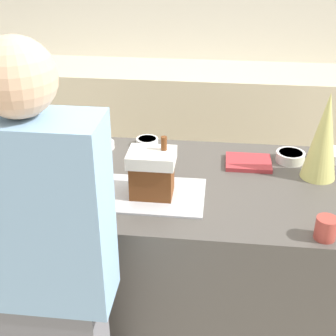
{
  "coord_description": "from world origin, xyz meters",
  "views": [
    {
      "loc": [
        0.16,
        -1.79,
        1.96
      ],
      "look_at": [
        -0.05,
        0.0,
        1.0
      ],
      "focal_mm": 50.0,
      "sensor_mm": 36.0,
      "label": 1
    }
  ],
  "objects_px": {
    "candy_bowl_front_corner": "(105,145)",
    "candy_bowl_far_left": "(332,154)",
    "candy_bowl_near_tray_left": "(290,156)",
    "baking_tray": "(152,195)",
    "mug": "(326,228)",
    "gingerbread_house": "(152,172)",
    "candy_bowl_behind_tray": "(147,142)",
    "candy_bowl_beside_tree": "(86,156)",
    "candy_bowl_near_tray_right": "(150,153)",
    "candy_bowl_far_right": "(73,142)",
    "person": "(49,282)",
    "decorative_tree": "(324,136)",
    "cookbook": "(248,162)"
  },
  "relations": [
    {
      "from": "decorative_tree",
      "to": "candy_bowl_beside_tree",
      "type": "xyz_separation_m",
      "value": [
        -1.07,
        0.02,
        -0.17
      ]
    },
    {
      "from": "baking_tray",
      "to": "candy_bowl_behind_tray",
      "type": "bearing_deg",
      "value": 101.28
    },
    {
      "from": "candy_bowl_far_left",
      "to": "candy_bowl_near_tray_right",
      "type": "bearing_deg",
      "value": -173.97
    },
    {
      "from": "candy_bowl_far_left",
      "to": "candy_bowl_far_right",
      "type": "bearing_deg",
      "value": 179.94
    },
    {
      "from": "candy_bowl_far_right",
      "to": "candy_bowl_beside_tree",
      "type": "bearing_deg",
      "value": -55.93
    },
    {
      "from": "candy_bowl_far_right",
      "to": "person",
      "type": "xyz_separation_m",
      "value": [
        0.18,
        -0.93,
        -0.09
      ]
    },
    {
      "from": "candy_bowl_behind_tray",
      "to": "candy_bowl_beside_tree",
      "type": "bearing_deg",
      "value": -140.72
    },
    {
      "from": "baking_tray",
      "to": "candy_bowl_beside_tree",
      "type": "distance_m",
      "value": 0.45
    },
    {
      "from": "candy_bowl_far_left",
      "to": "gingerbread_house",
      "type": "bearing_deg",
      "value": -151.9
    },
    {
      "from": "gingerbread_house",
      "to": "candy_bowl_beside_tree",
      "type": "distance_m",
      "value": 0.45
    },
    {
      "from": "decorative_tree",
      "to": "candy_bowl_behind_tray",
      "type": "bearing_deg",
      "value": 163.78
    },
    {
      "from": "candy_bowl_near_tray_right",
      "to": "candy_bowl_front_corner",
      "type": "relative_size",
      "value": 1.05
    },
    {
      "from": "candy_bowl_near_tray_left",
      "to": "candy_bowl_front_corner",
      "type": "height_order",
      "value": "candy_bowl_near_tray_left"
    },
    {
      "from": "candy_bowl_beside_tree",
      "to": "mug",
      "type": "bearing_deg",
      "value": -25.7
    },
    {
      "from": "candy_bowl_near_tray_right",
      "to": "cookbook",
      "type": "bearing_deg",
      "value": -0.88
    },
    {
      "from": "candy_bowl_far_right",
      "to": "candy_bowl_near_tray_right",
      "type": "relative_size",
      "value": 1.35
    },
    {
      "from": "candy_bowl_front_corner",
      "to": "candy_bowl_far_left",
      "type": "height_order",
      "value": "candy_bowl_far_left"
    },
    {
      "from": "candy_bowl_behind_tray",
      "to": "candy_bowl_far_left",
      "type": "height_order",
      "value": "candy_bowl_far_left"
    },
    {
      "from": "gingerbread_house",
      "to": "candy_bowl_far_left",
      "type": "distance_m",
      "value": 0.92
    },
    {
      "from": "candy_bowl_front_corner",
      "to": "candy_bowl_far_left",
      "type": "bearing_deg",
      "value": 0.24
    },
    {
      "from": "candy_bowl_beside_tree",
      "to": "candy_bowl_far_right",
      "type": "bearing_deg",
      "value": 124.07
    },
    {
      "from": "candy_bowl_near_tray_right",
      "to": "candy_bowl_far_left",
      "type": "height_order",
      "value": "candy_bowl_near_tray_right"
    },
    {
      "from": "decorative_tree",
      "to": "candy_bowl_far_left",
      "type": "xyz_separation_m",
      "value": [
        0.09,
        0.18,
        -0.17
      ]
    },
    {
      "from": "person",
      "to": "mug",
      "type": "bearing_deg",
      "value": 16.17
    },
    {
      "from": "decorative_tree",
      "to": "mug",
      "type": "xyz_separation_m",
      "value": [
        -0.05,
        -0.47,
        -0.15
      ]
    },
    {
      "from": "decorative_tree",
      "to": "baking_tray",
      "type": "bearing_deg",
      "value": -160.88
    },
    {
      "from": "gingerbread_house",
      "to": "candy_bowl_front_corner",
      "type": "relative_size",
      "value": 2.61
    },
    {
      "from": "decorative_tree",
      "to": "candy_bowl_front_corner",
      "type": "xyz_separation_m",
      "value": [
        -1.02,
        0.18,
        -0.18
      ]
    },
    {
      "from": "candy_bowl_front_corner",
      "to": "candy_bowl_far_left",
      "type": "xyz_separation_m",
      "value": [
        1.11,
        0.0,
        0.01
      ]
    },
    {
      "from": "candy_bowl_near_tray_right",
      "to": "candy_bowl_near_tray_left",
      "type": "xyz_separation_m",
      "value": [
        0.67,
        0.05,
        -0.0
      ]
    },
    {
      "from": "baking_tray",
      "to": "mug",
      "type": "distance_m",
      "value": 0.7
    },
    {
      "from": "decorative_tree",
      "to": "candy_bowl_behind_tray",
      "type": "distance_m",
      "value": 0.86
    },
    {
      "from": "candy_bowl_near_tray_left",
      "to": "candy_bowl_beside_tree",
      "type": "distance_m",
      "value": 0.97
    },
    {
      "from": "candy_bowl_near_tray_right",
      "to": "candy_bowl_front_corner",
      "type": "height_order",
      "value": "candy_bowl_near_tray_right"
    },
    {
      "from": "candy_bowl_far_right",
      "to": "mug",
      "type": "distance_m",
      "value": 1.3
    },
    {
      "from": "gingerbread_house",
      "to": "candy_bowl_near_tray_right",
      "type": "relative_size",
      "value": 2.49
    },
    {
      "from": "candy_bowl_far_left",
      "to": "candy_bowl_near_tray_left",
      "type": "bearing_deg",
      "value": -168.2
    },
    {
      "from": "decorative_tree",
      "to": "candy_bowl_far_left",
      "type": "relative_size",
      "value": 2.89
    },
    {
      "from": "candy_bowl_far_left",
      "to": "cookbook",
      "type": "relative_size",
      "value": 0.64
    },
    {
      "from": "candy_bowl_near_tray_left",
      "to": "candy_bowl_behind_tray",
      "type": "height_order",
      "value": "candy_bowl_near_tray_left"
    },
    {
      "from": "candy_bowl_near_tray_left",
      "to": "candy_bowl_far_left",
      "type": "relative_size",
      "value": 0.99
    },
    {
      "from": "baking_tray",
      "to": "candy_bowl_near_tray_left",
      "type": "distance_m",
      "value": 0.72
    },
    {
      "from": "candy_bowl_behind_tray",
      "to": "candy_bowl_front_corner",
      "type": "distance_m",
      "value": 0.22
    },
    {
      "from": "gingerbread_house",
      "to": "candy_bowl_behind_tray",
      "type": "height_order",
      "value": "gingerbread_house"
    },
    {
      "from": "decorative_tree",
      "to": "person",
      "type": "bearing_deg",
      "value": -143.26
    },
    {
      "from": "candy_bowl_far_left",
      "to": "cookbook",
      "type": "bearing_deg",
      "value": -165.99
    },
    {
      "from": "cookbook",
      "to": "candy_bowl_far_right",
      "type": "bearing_deg",
      "value": 173.47
    },
    {
      "from": "gingerbread_house",
      "to": "decorative_tree",
      "type": "bearing_deg",
      "value": 19.12
    },
    {
      "from": "candy_bowl_beside_tree",
      "to": "person",
      "type": "relative_size",
      "value": 0.08
    },
    {
      "from": "decorative_tree",
      "to": "candy_bowl_near_tray_right",
      "type": "bearing_deg",
      "value": 173.23
    }
  ]
}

